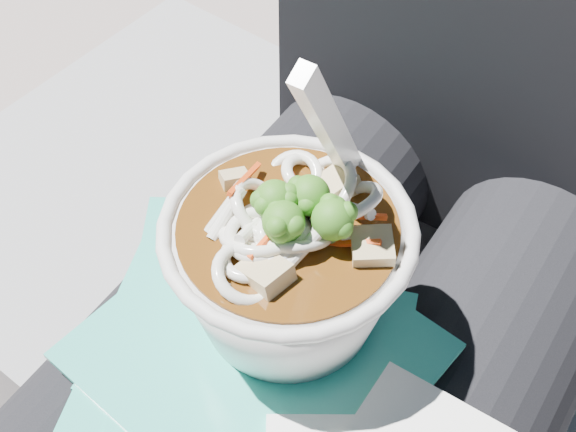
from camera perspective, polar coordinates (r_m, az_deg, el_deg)
The scene contains 4 objects.
lap at distance 0.60m, azimuth 0.93°, elevation -13.33°, with size 0.34×0.48×0.16m.
person_body at distance 0.63m, azimuth 5.49°, elevation -6.15°, with size 0.34×0.94×1.02m.
plastic_bag at distance 0.53m, azimuth -3.13°, elevation -9.38°, with size 0.26×0.27×0.01m.
udon_bowl at distance 0.49m, azimuth 0.06°, elevation -3.00°, with size 0.17×0.17×0.20m.
Camera 1 is at (0.14, -0.23, 1.09)m, focal length 50.00 mm.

